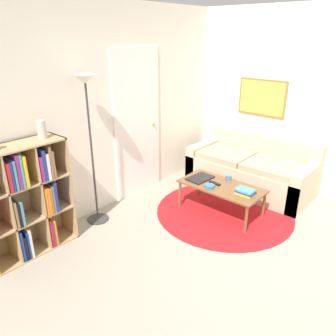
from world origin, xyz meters
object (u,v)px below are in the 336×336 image
at_px(bowl, 210,186).
at_px(cup, 228,178).
at_px(couch, 252,170).
at_px(coffee_table, 221,188).
at_px(bookshelf, 17,201).
at_px(vase_on_shelf, 42,130).
at_px(floor_lamp, 88,110).
at_px(laptop, 200,178).

relative_size(bowl, cup, 1.54).
distance_m(couch, coffee_table, 0.97).
xyz_separation_m(bookshelf, couch, (3.11, -1.02, -0.36)).
bearing_deg(vase_on_shelf, bookshelf, 179.82).
distance_m(floor_lamp, couch, 2.65).
relative_size(floor_lamp, bowl, 14.14).
bearing_deg(couch, coffee_table, -176.05).
relative_size(bookshelf, laptop, 3.35).
bearing_deg(floor_lamp, bowl, -43.33).
bearing_deg(cup, bowl, 170.56).
relative_size(bookshelf, bowl, 9.51).
bearing_deg(laptop, cup, -56.07).
bearing_deg(floor_lamp, coffee_table, -41.46).
bearing_deg(couch, laptop, 164.89).
relative_size(bookshelf, cup, 14.67).
bearing_deg(bookshelf, laptop, -19.63).
bearing_deg(vase_on_shelf, cup, -28.63).
relative_size(floor_lamp, couch, 0.99).
bearing_deg(bowl, vase_on_shelf, 147.81).
bearing_deg(vase_on_shelf, coffee_table, -31.66).
relative_size(couch, cup, 21.99).
height_order(floor_lamp, laptop, floor_lamp).
distance_m(bookshelf, cup, 2.58).
xyz_separation_m(coffee_table, cup, (0.20, 0.02, 0.07)).
xyz_separation_m(bookshelf, cup, (2.34, -1.07, -0.21)).
distance_m(cup, vase_on_shelf, 2.41).
bearing_deg(bookshelf, vase_on_shelf, -0.18).
xyz_separation_m(laptop, vase_on_shelf, (-1.75, 0.76, 0.91)).
xyz_separation_m(floor_lamp, coffee_table, (1.20, -1.06, -1.07)).
bearing_deg(couch, bowl, 179.51).
xyz_separation_m(laptop, cup, (0.21, -0.31, 0.03)).
distance_m(floor_lamp, laptop, 1.73).
distance_m(coffee_table, cup, 0.21).
height_order(bookshelf, coffee_table, bookshelf).
distance_m(laptop, cup, 0.38).
xyz_separation_m(couch, cup, (-0.77, -0.05, 0.15)).
bearing_deg(bookshelf, cup, -24.66).
bearing_deg(cup, floor_lamp, 143.24).
xyz_separation_m(bowl, cup, (0.35, -0.06, 0.02)).
height_order(coffee_table, cup, cup).
relative_size(bookshelf, couch, 0.67).
distance_m(couch, vase_on_shelf, 3.10).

